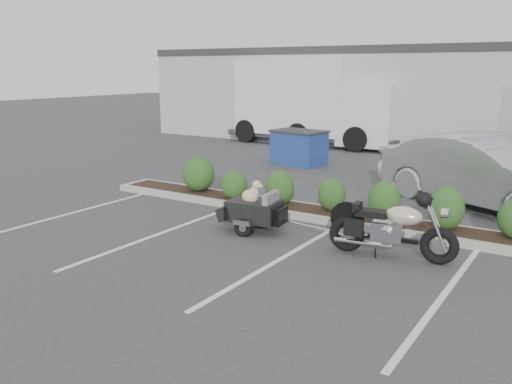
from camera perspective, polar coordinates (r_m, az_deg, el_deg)
The scene contains 8 objects.
ground at distance 10.25m, azimuth -1.68°, elevation -4.96°, with size 90.00×90.00×0.00m, color #38383A.
planter_kerb at distance 11.61m, azimuth 8.59°, elevation -2.58°, with size 12.00×1.00×0.15m, color #9E9E93.
building at distance 25.67m, azimuth 20.62°, elevation 9.55°, with size 26.00×10.00×4.00m, color #9EA099.
motorcycle at distance 9.41m, azimuth 14.06°, elevation -3.82°, with size 2.19×0.83×1.26m.
pet_trailer at distance 10.61m, azimuth -0.28°, elevation -1.87°, with size 1.76×1.00×1.04m.
sedan at distance 13.47m, azimuth 22.98°, elevation 2.00°, with size 1.77×5.07×1.67m, color silver.
dumpster at distance 18.15m, azimuth 4.54°, elevation 4.74°, with size 1.89×1.43×1.14m.
delivery_truck at distance 23.09m, azimuth 6.43°, elevation 9.16°, with size 7.60×2.74×3.46m.
Camera 1 is at (5.54, -8.03, 3.15)m, focal length 38.00 mm.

